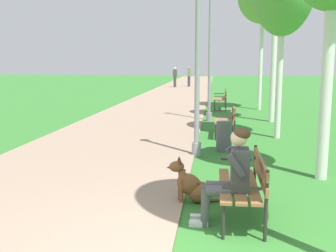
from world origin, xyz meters
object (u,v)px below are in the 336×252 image
(park_bench_mid, at_px, (227,118))
(litter_bin, at_px, (224,136))
(person_seated_on_near_bench, at_px, (231,173))
(dog_brown, at_px, (193,186))
(park_bench_near, at_px, (246,181))
(lamp_post_near, at_px, (197,61))
(pedestrian_further_distant, at_px, (189,77))
(park_bench_far, at_px, (221,98))
(pedestrian_distant, at_px, (175,77))
(lamp_post_mid, at_px, (210,51))

(park_bench_mid, xyz_separation_m, litter_bin, (-0.12, -1.95, -0.16))
(person_seated_on_near_bench, relative_size, dog_brown, 1.52)
(park_bench_near, height_order, dog_brown, park_bench_near)
(park_bench_mid, height_order, litter_bin, park_bench_mid)
(lamp_post_near, bearing_deg, person_seated_on_near_bench, -80.80)
(park_bench_near, bearing_deg, litter_bin, 92.82)
(dog_brown, height_order, lamp_post_near, lamp_post_near)
(dog_brown, bearing_deg, pedestrian_further_distant, 93.92)
(park_bench_far, relative_size, pedestrian_distant, 0.91)
(lamp_post_mid, xyz_separation_m, pedestrian_distant, (-3.07, 18.50, -1.59))
(lamp_post_near, relative_size, pedestrian_distant, 2.43)
(litter_bin, bearing_deg, dog_brown, -98.32)
(litter_bin, bearing_deg, park_bench_near, -87.18)
(lamp_post_near, distance_m, pedestrian_further_distant, 24.90)
(park_bench_far, distance_m, lamp_post_mid, 4.16)
(park_bench_far, bearing_deg, park_bench_mid, -89.35)
(park_bench_mid, xyz_separation_m, lamp_post_near, (-0.73, -2.54, 1.57))
(lamp_post_near, bearing_deg, pedestrian_distant, 96.91)
(park_bench_far, bearing_deg, litter_bin, -90.29)
(dog_brown, relative_size, pedestrian_distant, 0.50)
(lamp_post_mid, bearing_deg, pedestrian_distant, 99.43)
(lamp_post_mid, relative_size, pedestrian_distant, 2.85)
(park_bench_mid, distance_m, person_seated_on_near_bench, 6.28)
(lamp_post_near, height_order, pedestrian_distant, lamp_post_near)
(lamp_post_mid, distance_m, litter_bin, 5.24)
(park_bench_mid, bearing_deg, pedestrian_distant, 99.64)
(lamp_post_near, distance_m, pedestrian_distant, 24.09)
(park_bench_mid, distance_m, litter_bin, 1.96)
(park_bench_near, relative_size, litter_bin, 2.14)
(park_bench_near, distance_m, lamp_post_mid, 9.10)
(park_bench_mid, bearing_deg, lamp_post_mid, 100.98)
(lamp_post_near, relative_size, litter_bin, 5.73)
(pedestrian_distant, bearing_deg, pedestrian_further_distant, 40.72)
(park_bench_near, height_order, pedestrian_further_distant, pedestrian_further_distant)
(park_bench_far, height_order, pedestrian_distant, pedestrian_distant)
(park_bench_mid, distance_m, dog_brown, 5.58)
(park_bench_mid, xyz_separation_m, pedestrian_further_distant, (-2.55, 22.26, 0.33))
(park_bench_far, distance_m, pedestrian_further_distant, 15.96)
(park_bench_far, bearing_deg, person_seated_on_near_bench, -90.22)
(person_seated_on_near_bench, bearing_deg, dog_brown, 124.96)
(person_seated_on_near_bench, relative_size, lamp_post_near, 0.31)
(park_bench_far, bearing_deg, dog_brown, -92.70)
(park_bench_far, bearing_deg, lamp_post_mid, -97.42)
(park_bench_far, height_order, lamp_post_mid, lamp_post_mid)
(park_bench_near, relative_size, park_bench_far, 1.00)
(pedestrian_distant, height_order, pedestrian_further_distant, same)
(park_bench_mid, xyz_separation_m, dog_brown, (-0.64, -5.54, -0.25))
(park_bench_near, xyz_separation_m, dog_brown, (-0.73, 0.50, -0.25))
(person_seated_on_near_bench, bearing_deg, litter_bin, 89.92)
(dog_brown, bearing_deg, lamp_post_near, 91.65)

